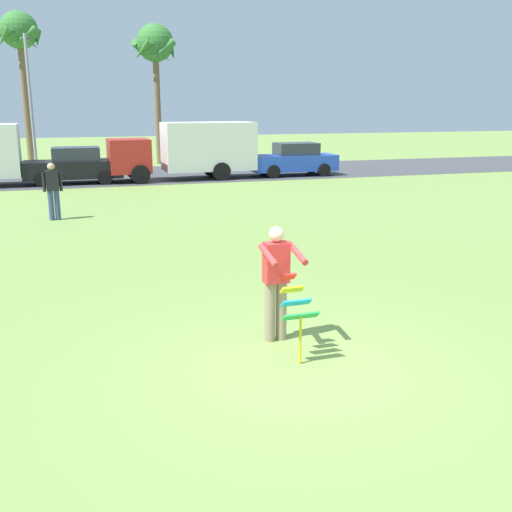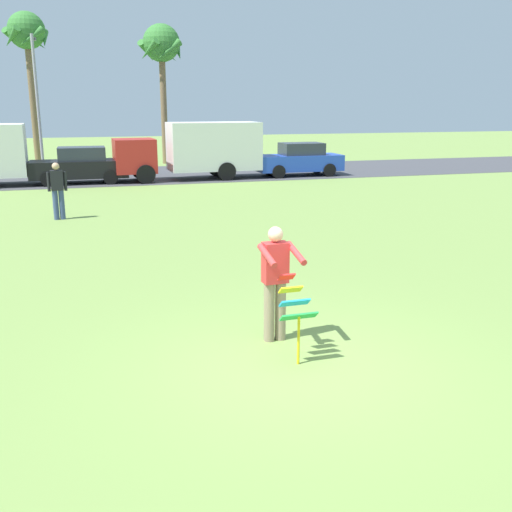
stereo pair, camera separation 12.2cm
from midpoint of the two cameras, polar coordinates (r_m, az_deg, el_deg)
name	(u,v)px [view 2 (the right image)]	position (r m, az deg, el deg)	size (l,w,h in m)	color
ground_plane	(299,366)	(8.09, 4.67, -10.62)	(120.00, 120.00, 0.00)	olive
road_strip	(139,175)	(30.13, -11.16, 7.69)	(120.00, 8.00, 0.01)	#424247
person_kite_flyer	(276,279)	(8.59, 2.32, -2.28)	(0.56, 0.67, 1.73)	gray
kite_held	(295,306)	(8.01, 4.20, -4.82)	(0.51, 0.63, 1.16)	red
parked_car_black	(80,166)	(27.54, -16.57, 8.37)	(4.20, 1.84, 1.60)	black
parked_truck_red_cab	(197,149)	(27.97, -5.65, 10.28)	(6.76, 2.26, 2.62)	#B2231E
parked_car_blue	(299,160)	(29.39, 4.31, 9.26)	(4.21, 1.85, 1.60)	#2347B7
palm_tree_right_near	(27,37)	(38.25, -21.21, 19.15)	(2.58, 2.71, 8.57)	brown
palm_tree_centre_far	(162,49)	(35.92, -9.03, 19.21)	(2.58, 2.71, 7.86)	brown
streetlight_pole	(37,93)	(34.73, -20.35, 14.56)	(0.24, 1.65, 7.00)	#9E9EA3
person_walker_near	(58,189)	(18.91, -18.49, 6.16)	(0.57, 0.24, 1.73)	#384772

